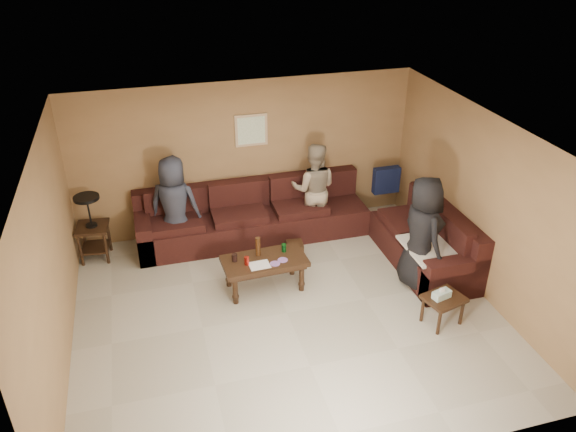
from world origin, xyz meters
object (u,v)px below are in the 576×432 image
(coffee_table, at_px, (264,264))
(person_left, at_px, (175,206))
(waste_bin, at_px, (295,251))
(person_right, at_px, (422,233))
(side_table_right, at_px, (443,300))
(end_table_left, at_px, (92,226))
(person_middle, at_px, (314,189))
(sectional_sofa, at_px, (311,229))

(coffee_table, distance_m, person_left, 1.76)
(waste_bin, relative_size, person_right, 0.17)
(side_table_right, bearing_deg, end_table_left, 147.05)
(side_table_right, relative_size, waste_bin, 2.01)
(end_table_left, bearing_deg, person_middle, -1.66)
(coffee_table, xyz_separation_m, waste_bin, (0.62, 0.61, -0.27))
(coffee_table, bearing_deg, person_left, 128.49)
(coffee_table, xyz_separation_m, side_table_right, (2.04, -1.36, -0.05))
(sectional_sofa, bearing_deg, end_table_left, 169.90)
(sectional_sofa, relative_size, side_table_right, 8.02)
(waste_bin, height_order, person_left, person_left)
(end_table_left, distance_m, person_right, 4.87)
(sectional_sofa, xyz_separation_m, waste_bin, (-0.34, -0.27, -0.18))
(side_table_right, relative_size, person_right, 0.35)
(sectional_sofa, height_order, coffee_table, sectional_sofa)
(coffee_table, height_order, person_left, person_left)
(end_table_left, height_order, waste_bin, end_table_left)
(side_table_right, distance_m, waste_bin, 2.43)
(sectional_sofa, xyz_separation_m, end_table_left, (-3.29, 0.59, 0.23))
(person_middle, relative_size, person_right, 0.93)
(end_table_left, height_order, person_right, person_right)
(sectional_sofa, relative_size, waste_bin, 16.11)
(side_table_right, bearing_deg, person_left, 138.95)
(person_left, distance_m, person_middle, 2.23)
(person_middle, bearing_deg, person_left, 20.42)
(side_table_right, xyz_separation_m, waste_bin, (-1.41, 1.97, -0.22))
(sectional_sofa, relative_size, end_table_left, 4.37)
(end_table_left, bearing_deg, waste_bin, -16.21)
(side_table_right, distance_m, person_middle, 2.89)
(sectional_sofa, bearing_deg, coffee_table, -137.75)
(person_middle, xyz_separation_m, person_right, (0.98, -1.83, 0.06))
(waste_bin, distance_m, person_middle, 1.12)
(coffee_table, relative_size, person_left, 0.75)
(waste_bin, bearing_deg, end_table_left, 163.79)
(end_table_left, bearing_deg, person_left, -5.45)
(end_table_left, height_order, side_table_right, end_table_left)
(end_table_left, xyz_separation_m, person_right, (4.46, -1.94, 0.28))
(sectional_sofa, xyz_separation_m, side_table_right, (1.07, -2.24, 0.03))
(side_table_right, height_order, waste_bin, side_table_right)
(person_right, bearing_deg, coffee_table, 74.13)
(coffee_table, bearing_deg, person_right, -12.42)
(person_middle, bearing_deg, person_right, 137.97)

